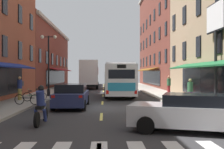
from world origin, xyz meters
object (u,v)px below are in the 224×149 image
(street_lamp_twin, at_px, (49,62))
(pedestrian_mid, at_px, (169,85))
(pedestrian_far, at_px, (190,91))
(box_truck, at_px, (89,74))
(pedestrian_near, at_px, (20,87))
(transit_bus, at_px, (118,79))
(bicycle_mid, at_px, (27,99))
(motorcycle_rider, at_px, (41,108))
(bicycle_near, at_px, (35,96))
(billboard_sign, at_px, (216,27))
(sedan_near, at_px, (93,82))
(sedan_far, at_px, (195,112))
(sedan_mid, at_px, (72,96))

(street_lamp_twin, bearing_deg, pedestrian_mid, 6.18)
(pedestrian_far, bearing_deg, box_truck, -56.84)
(pedestrian_near, bearing_deg, transit_bus, -117.13)
(street_lamp_twin, bearing_deg, bicycle_mid, -90.36)
(street_lamp_twin, bearing_deg, pedestrian_far, -31.68)
(motorcycle_rider, bearing_deg, pedestrian_mid, 58.39)
(bicycle_near, bearing_deg, pedestrian_far, -10.98)
(billboard_sign, height_order, sedan_near, billboard_sign)
(transit_bus, distance_m, pedestrian_near, 9.98)
(billboard_sign, xyz_separation_m, motorcycle_rider, (-9.57, -5.30, -4.29))
(sedan_near, xyz_separation_m, pedestrian_mid, (8.09, -22.22, 0.41))
(transit_bus, distance_m, bicycle_near, 9.77)
(transit_bus, bearing_deg, street_lamp_twin, -155.32)
(bicycle_near, bearing_deg, sedan_near, 83.91)
(box_truck, distance_m, pedestrian_far, 22.26)
(bicycle_near, xyz_separation_m, street_lamp_twin, (0.11, 4.46, 2.62))
(bicycle_mid, relative_size, pedestrian_near, 0.95)
(bicycle_near, bearing_deg, transit_bus, 49.06)
(sedan_near, relative_size, bicycle_near, 2.50)
(billboard_sign, distance_m, sedan_far, 8.92)
(sedan_far, bearing_deg, sedan_mid, 126.08)
(bicycle_mid, bearing_deg, sedan_near, 84.48)
(pedestrian_far, bearing_deg, transit_bus, -52.63)
(billboard_sign, height_order, street_lamp_twin, billboard_sign)
(sedan_mid, xyz_separation_m, pedestrian_near, (-4.37, 3.77, 0.33))
(transit_bus, bearing_deg, bicycle_mid, -123.45)
(sedan_far, relative_size, street_lamp_twin, 0.94)
(billboard_sign, distance_m, sedan_mid, 9.92)
(box_truck, bearing_deg, sedan_near, 89.56)
(sedan_near, distance_m, pedestrian_far, 30.92)
(bicycle_near, bearing_deg, box_truck, 81.21)
(bicycle_near, height_order, street_lamp_twin, street_lamp_twin)
(transit_bus, relative_size, pedestrian_far, 7.29)
(transit_bus, height_order, sedan_mid, transit_bus)
(billboard_sign, xyz_separation_m, pedestrian_mid, (-0.89, 8.81, -3.94))
(motorcycle_rider, height_order, street_lamp_twin, street_lamp_twin)
(sedan_mid, bearing_deg, pedestrian_near, 139.22)
(motorcycle_rider, height_order, pedestrian_far, pedestrian_far)
(box_truck, bearing_deg, sedan_far, -79.23)
(bicycle_mid, xyz_separation_m, pedestrian_far, (10.63, 0.12, 0.49))
(bicycle_mid, xyz_separation_m, pedestrian_near, (-1.44, 3.24, 0.58))
(billboard_sign, height_order, pedestrian_mid, billboard_sign)
(box_truck, relative_size, sedan_far, 1.58)
(bicycle_near, distance_m, bicycle_mid, 2.20)
(bicycle_near, relative_size, street_lamp_twin, 0.32)
(box_truck, relative_size, sedan_near, 1.86)
(sedan_near, height_order, pedestrian_near, pedestrian_near)
(bicycle_mid, xyz_separation_m, street_lamp_twin, (0.04, 6.66, 2.62))
(pedestrian_mid, relative_size, pedestrian_far, 1.07)
(bicycle_near, bearing_deg, bicycle_mid, -88.32)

